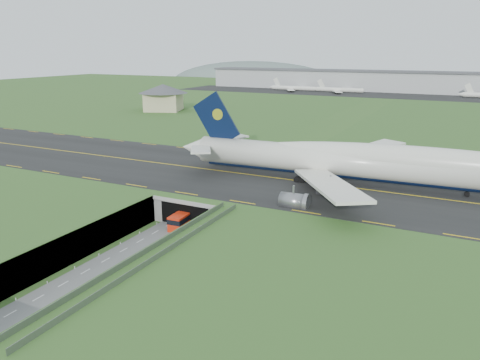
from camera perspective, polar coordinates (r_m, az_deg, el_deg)
The scene contains 10 objects.
ground at distance 96.80m, azimuth -9.32°, elevation -7.16°, with size 900.00×900.00×0.00m, color #315A24.
airfield_deck at distance 95.68m, azimuth -9.40°, elevation -5.51°, with size 800.00×800.00×6.00m, color gray.
trench_road at distance 91.33m, azimuth -12.08°, elevation -8.68°, with size 12.00×75.00×0.20m, color slate.
taxiway at distance 121.59m, azimuth -0.40°, elevation 0.84°, with size 800.00×44.00×0.18m, color black.
tunnel_portal at distance 108.69m, azimuth -4.28°, elevation -2.54°, with size 17.00×22.30×6.00m.
guideway at distance 74.65m, azimuth -11.15°, elevation -9.94°, with size 3.00×53.00×7.05m.
jumbo_jet at distance 112.75m, azimuth 15.47°, elevation 2.05°, with size 102.94×64.62×21.40m.
shuttle_tram at distance 101.72m, azimuth -6.97°, elevation -4.82°, with size 3.56×8.31×3.31m.
service_building at distance 250.21m, azimuth -9.32°, elevation 10.19°, with size 32.53×32.53×13.76m.
cargo_terminal at distance 375.77m, azimuth 18.64°, elevation 11.33°, with size 320.00×67.00×15.60m.
Camera 1 is at (53.14, -71.83, 37.23)m, focal length 35.00 mm.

